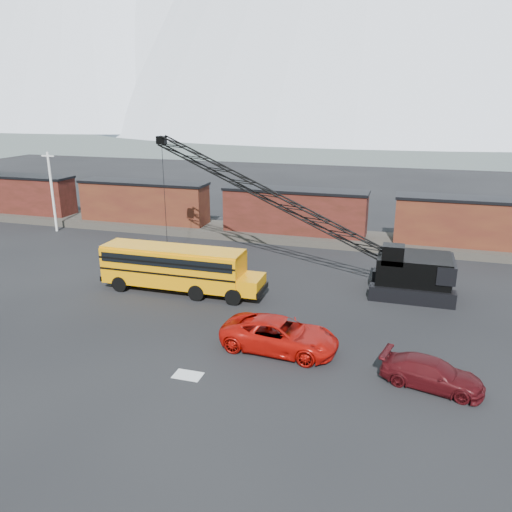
{
  "coord_description": "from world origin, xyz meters",
  "views": [
    {
      "loc": [
        9.87,
        -23.6,
        12.84
      ],
      "look_at": [
        0.82,
        6.48,
        3.0
      ],
      "focal_mm": 35.0,
      "sensor_mm": 36.0,
      "label": 1
    }
  ],
  "objects_px": {
    "school_bus": "(178,267)",
    "crawler_crane": "(286,205)",
    "maroon_suv": "(432,373)",
    "red_pickup": "(280,335)"
  },
  "relations": [
    {
      "from": "maroon_suv",
      "to": "crawler_crane",
      "type": "height_order",
      "value": "crawler_crane"
    },
    {
      "from": "school_bus",
      "to": "red_pickup",
      "type": "distance_m",
      "value": 10.89
    },
    {
      "from": "school_bus",
      "to": "crawler_crane",
      "type": "relative_size",
      "value": 0.52
    },
    {
      "from": "red_pickup",
      "to": "maroon_suv",
      "type": "xyz_separation_m",
      "value": [
        7.67,
        -1.47,
        -0.19
      ]
    },
    {
      "from": "maroon_suv",
      "to": "red_pickup",
      "type": "bearing_deg",
      "value": 92.14
    },
    {
      "from": "school_bus",
      "to": "crawler_crane",
      "type": "bearing_deg",
      "value": 37.27
    },
    {
      "from": "school_bus",
      "to": "maroon_suv",
      "type": "distance_m",
      "value": 18.29
    },
    {
      "from": "school_bus",
      "to": "maroon_suv",
      "type": "xyz_separation_m",
      "value": [
        16.54,
        -7.71,
        -1.11
      ]
    },
    {
      "from": "school_bus",
      "to": "red_pickup",
      "type": "height_order",
      "value": "school_bus"
    },
    {
      "from": "red_pickup",
      "to": "crawler_crane",
      "type": "height_order",
      "value": "crawler_crane"
    }
  ]
}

